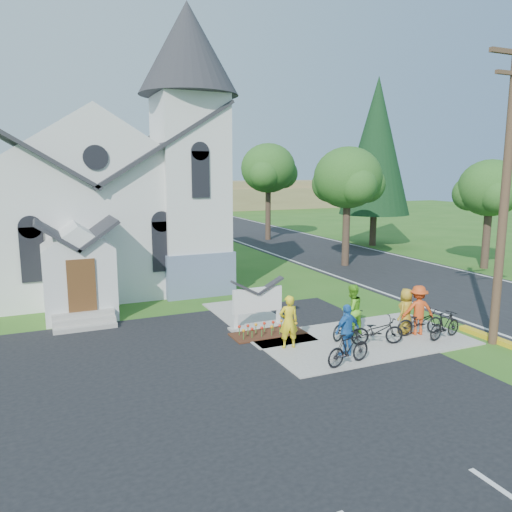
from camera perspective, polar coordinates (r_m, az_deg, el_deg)
name	(u,v)px	position (r m, az deg, el deg)	size (l,w,h in m)	color
ground	(333,352)	(16.35, 8.75, -10.75)	(120.00, 120.00, 0.00)	#2D611B
parking_lot	(117,425)	(12.34, -15.61, -18.13)	(20.00, 16.00, 0.02)	black
road	(339,256)	(33.83, 9.42, 0.02)	(8.00, 90.00, 0.02)	black
sidewalk	(362,340)	(17.54, 12.05, -9.33)	(7.00, 4.00, 0.05)	gray
church	(99,179)	(25.50, -17.55, 8.35)	(12.35, 12.00, 13.00)	silver
church_sign	(257,300)	(18.18, 0.17, -5.10)	(2.20, 0.40, 1.70)	gray
flower_bed	(268,334)	(17.69, 1.37, -8.90)	(2.60, 1.10, 0.07)	#3C1E10
utility_pole	(508,180)	(17.79, 26.82, 7.78)	(3.45, 0.28, 10.00)	#4A3325
tree_road_near	(348,178)	(30.02, 10.43, 8.73)	(4.00, 4.00, 7.05)	#38261E
tree_road_mid	(268,169)	(40.72, 1.41, 9.96)	(4.40, 4.40, 7.80)	#38261E
tree_road_far	(490,189)	(31.69, 25.20, 6.97)	(3.60, 3.60, 6.30)	#38261E
conifer	(376,146)	(38.72, 13.59, 12.07)	(5.20, 5.20, 12.40)	#38261E
distant_hills	(129,196)	(70.25, -14.30, 6.68)	(61.00, 10.00, 5.60)	olive
cyclist_0	(288,322)	(16.13, 3.73, -7.50)	(0.63, 0.41, 1.73)	yellow
bike_0	(347,324)	(17.44, 10.41, -7.70)	(0.61, 1.74, 0.92)	black
cyclist_1	(352,309)	(17.69, 10.88, -6.02)	(0.86, 0.67, 1.77)	#64C024
bike_1	(349,349)	(15.11, 10.53, -10.39)	(0.46, 1.62, 0.97)	black
cyclist_2	(347,330)	(15.68, 10.37, -8.34)	(0.96, 0.40, 1.64)	blue
bike_2	(377,331)	(16.96, 13.68, -8.30)	(0.62, 1.78, 0.93)	black
cyclist_3	(418,310)	(18.27, 18.05, -5.89)	(1.12, 0.64, 1.74)	#D84718
bike_3	(445,325)	(18.21, 20.78, -7.40)	(0.44, 1.56, 0.94)	black
cyclist_4	(406,311)	(18.30, 16.78, -6.02)	(0.78, 0.51, 1.59)	#B38A21
bike_4	(420,322)	(18.33, 18.23, -7.15)	(0.62, 1.77, 0.93)	black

